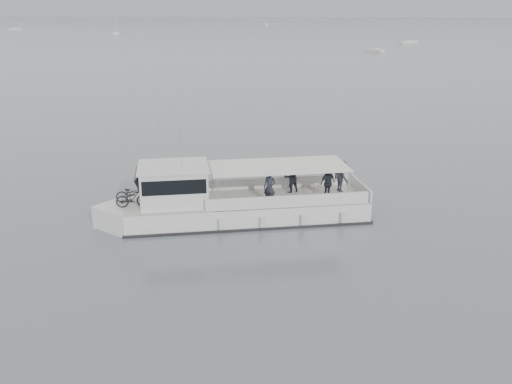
{
  "coord_description": "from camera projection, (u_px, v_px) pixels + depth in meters",
  "views": [
    {
      "loc": [
        -0.83,
        -31.01,
        11.27
      ],
      "look_at": [
        -3.35,
        -1.8,
        1.6
      ],
      "focal_mm": 40.0,
      "sensor_mm": 36.0,
      "label": 1
    }
  ],
  "objects": [
    {
      "name": "moored_fleet",
      "position": [
        196.0,
        35.0,
        216.06
      ],
      "size": [
        403.77,
        284.75,
        10.2
      ],
      "color": "white",
      "rests_on": "ground"
    },
    {
      "name": "ground",
      "position": [
        317.0,
        210.0,
        32.8
      ],
      "size": [
        1400.0,
        1400.0,
        0.0
      ],
      "primitive_type": "plane",
      "color": "slate",
      "rests_on": "ground"
    },
    {
      "name": "tour_boat",
      "position": [
        223.0,
        203.0,
        30.9
      ],
      "size": [
        14.86,
        6.62,
        6.22
      ],
      "rotation": [
        0.0,
        0.0,
        0.24
      ],
      "color": "white",
      "rests_on": "ground"
    },
    {
      "name": "headland",
      "position": [
        309.0,
        1.0,
        558.26
      ],
      "size": [
        1400.0,
        90.0,
        28.0
      ],
      "primitive_type": "cube",
      "color": "#939EA8",
      "rests_on": "ground"
    }
  ]
}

